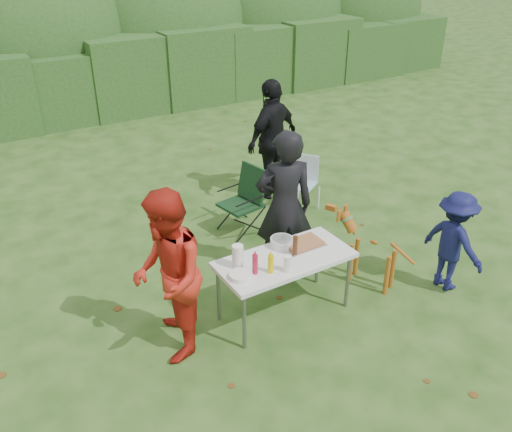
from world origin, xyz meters
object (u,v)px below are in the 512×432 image
camping_chair (241,201)px  paper_towel_roll (238,256)px  person_cook (284,207)px  beer_bottle (295,246)px  mustard_bottle (271,264)px  ketchup_bottle (255,264)px  dog (373,252)px  child (453,242)px  folding_table (285,262)px  lawn_chair (300,183)px  person_black_puffy (272,139)px  person_red_jacket (168,277)px

camping_chair → paper_towel_roll: (-1.05, -1.77, 0.39)m
person_cook → beer_bottle: size_ratio=8.00×
mustard_bottle → camping_chair: bearing=68.2°
ketchup_bottle → camping_chair: bearing=63.9°
dog → child: bearing=-147.3°
folding_table → dog: dog is taller
person_cook → ketchup_bottle: size_ratio=8.73×
lawn_chair → mustard_bottle: mustard_bottle is taller
child → paper_towel_roll: (-2.51, 0.72, 0.24)m
child → mustard_bottle: child is taller
person_black_puffy → child: (0.42, -3.28, -0.32)m
dog → mustard_bottle: 1.55m
folding_table → person_black_puffy: (1.57, 2.67, 0.26)m
person_red_jacket → paper_towel_roll: 0.79m
person_cook → person_black_puffy: person_cook is taller
dog → ketchup_bottle: bearing=66.4°
dog → person_cook: bearing=24.2°
camping_chair → lawn_chair: size_ratio=1.18×
lawn_chair → ketchup_bottle: bearing=11.6°
person_cook → mustard_bottle: person_cook is taller
person_black_puffy → mustard_bottle: bearing=37.6°
beer_bottle → ketchup_bottle: bearing=-173.5°
dog → person_black_puffy: bearing=-30.6°
paper_towel_roll → folding_table: bearing=-11.9°
person_red_jacket → paper_towel_roll: (0.79, 0.01, -0.03)m
child → beer_bottle: 1.98m
person_black_puffy → mustard_bottle: (-1.85, -2.82, -0.11)m
person_black_puffy → beer_bottle: person_black_puffy is taller
person_black_puffy → child: size_ratio=1.51×
person_red_jacket → child: size_ratio=1.44×
folding_table → person_cook: (0.42, 0.64, 0.27)m
person_black_puffy → beer_bottle: size_ratio=7.92×
child → beer_bottle: (-1.87, 0.58, 0.23)m
person_black_puffy → camping_chair: (-1.04, -0.80, -0.47)m
folding_table → paper_towel_roll: (-0.52, 0.11, 0.18)m
folding_table → mustard_bottle: 0.35m
lawn_chair → paper_towel_roll: paper_towel_roll is taller
folding_table → camping_chair: camping_chair is taller
folding_table → ketchup_bottle: ketchup_bottle is taller
person_black_puffy → camping_chair: bearing=18.2°
dog → person_red_jacket: bearing=62.4°
dog → camping_chair: size_ratio=0.99×
mustard_bottle → beer_bottle: size_ratio=0.83×
person_cook → paper_towel_roll: bearing=48.9°
child → camping_chair: bearing=28.2°
camping_chair → ketchup_bottle: (-0.96, -1.96, 0.37)m
lawn_chair → person_cook: bearing=14.3°
camping_chair → paper_towel_roll: 2.09m
lawn_chair → ketchup_bottle: (-2.14, -2.15, 0.45)m
camping_chair → mustard_bottle: 2.21m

